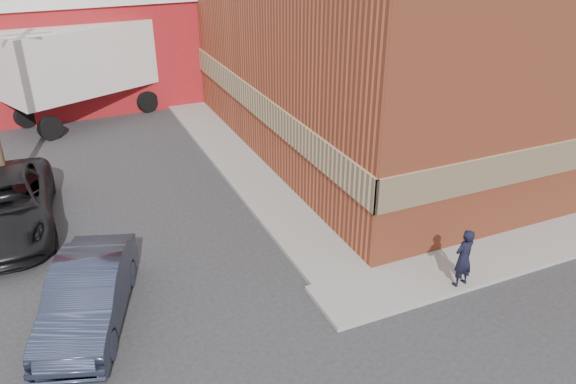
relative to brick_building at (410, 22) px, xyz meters
name	(u,v)px	position (x,y,z in m)	size (l,w,h in m)	color
ground	(322,285)	(-8.50, -9.00, -4.68)	(90.00, 90.00, 0.00)	#28282B
brick_building	(410,22)	(0.00, 0.00, 0.00)	(14.25, 18.25, 9.36)	#AD4A2C
sidewalk_south	(560,239)	(-1.00, -9.90, -4.62)	(16.00, 1.80, 0.12)	gray
sidewalk_west	(232,156)	(-7.90, 0.00, -4.62)	(1.80, 18.00, 0.12)	gray
warehouse	(30,45)	(-14.50, 11.00, -1.87)	(16.30, 8.30, 5.60)	maroon
man	(464,258)	(-5.28, -10.55, -3.75)	(0.59, 0.39, 1.62)	black
sedan	(88,296)	(-14.17, -8.03, -3.93)	(1.59, 4.55, 1.50)	#272C41
suv_a	(4,206)	(-15.97, -2.53, -3.85)	(2.76, 6.00, 1.67)	black
box_truck	(99,63)	(-11.72, 7.34, -2.19)	(9.04, 5.88, 4.32)	silver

